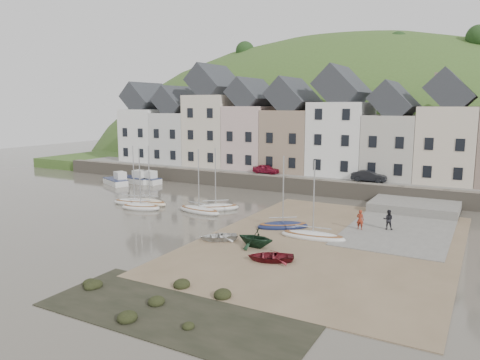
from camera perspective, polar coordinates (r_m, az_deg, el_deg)
The scene contains 26 objects.
ground at distance 39.84m, azimuth -4.18°, elevation -5.49°, with size 160.00×160.00×0.00m, color #4B463B.
quay_land at distance 68.27m, azimuth 10.58°, elevation 1.24°, with size 90.00×30.00×1.50m, color #3A5622.
quay_street at distance 57.45m, azimuth 6.99°, elevation 0.63°, with size 70.00×7.00×0.10m, color slate.
seawall at distance 54.36m, azimuth 5.60°, elevation -0.54°, with size 70.00×1.20×1.80m, color slate.
beach at distance 35.28m, azimuth 11.13°, elevation -7.56°, with size 18.00×26.00×0.06m, color brown.
slipway at distance 41.95m, azimuth 19.74°, elevation -5.18°, with size 8.00×18.00×0.12m, color slate.
hillside at distance 99.91m, azimuth 12.61°, elevation -7.27°, with size 134.40×84.00×84.00m.
townhouse_terrace at distance 59.54m, azimuth 9.94°, elevation 6.45°, with size 61.05×8.00×13.93m.
sailboat_0 at distance 48.58m, azimuth -12.98°, elevation -2.68°, with size 4.90×2.71×6.32m.
sailboat_1 at distance 46.15m, azimuth -12.25°, elevation -3.28°, with size 4.21×2.56×6.32m.
sailboat_2 at distance 48.19m, azimuth -11.15°, elevation -2.71°, with size 4.28×1.75×6.32m.
sailboat_3 at distance 44.99m, azimuth -3.04°, elevation -3.41°, with size 4.51×4.07×6.32m.
sailboat_4 at distance 43.92m, azimuth -5.12°, elevation -3.75°, with size 4.99×2.10×6.32m.
sailboat_5 at distance 38.42m, azimuth 5.35°, elevation -5.66°, with size 4.38×3.68×6.32m.
sailboat_6 at distance 35.77m, azimuth 9.06°, elevation -6.88°, with size 5.17×1.94×6.32m.
motorboat_0 at distance 61.91m, azimuth -12.79°, elevation 0.19°, with size 5.09×2.30×1.70m.
motorboat_1 at distance 61.09m, azimuth -15.13°, elevation -0.03°, with size 4.75×3.43×1.70m.
motorboat_2 at distance 61.20m, azimuth -11.55°, elevation 0.13°, with size 4.71×2.38×1.70m.
rowboat_white at distance 34.89m, azimuth -2.70°, elevation -7.03°, with size 2.03×2.85×0.59m, color silver.
rowboat_green at distance 33.10m, azimuth 1.96°, elevation -7.17°, with size 2.34×2.71×1.43m, color black.
rowboat_red at distance 30.45m, azimuth 3.83°, elevation -9.47°, with size 2.16×3.03×0.63m, color maroon.
person_red at distance 38.71m, azimuth 14.74°, elevation -4.79°, with size 0.60×0.39×1.64m, color maroon.
person_dark at distance 39.36m, azimuth 17.98°, elevation -4.70°, with size 0.80×0.62×1.64m, color black.
car_left at distance 57.91m, azimuth 3.26°, elevation 1.38°, with size 1.37×3.40×1.16m, color maroon.
car_right at distance 53.68m, azimuth 15.78°, elevation 0.48°, with size 1.36×3.89×1.28m, color black.
shore_rocks at distance 24.65m, azimuth -9.54°, elevation -14.95°, with size 14.00×6.11×0.62m.
Camera 1 is at (21.04, -32.26, 10.18)m, focal length 34.26 mm.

